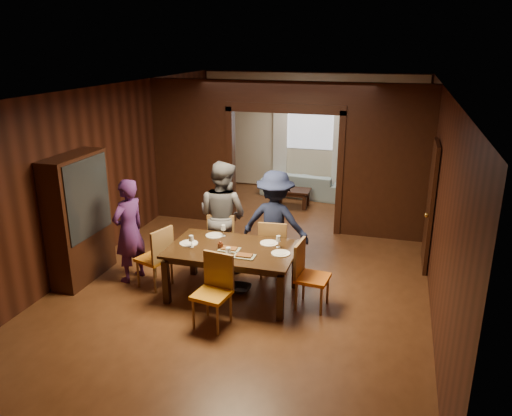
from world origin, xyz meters
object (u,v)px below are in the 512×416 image
(coffee_table, at_px, (292,198))
(hutch, at_px, (79,218))
(dining_table, at_px, (233,272))
(sofa, at_px, (303,184))
(chair_right, at_px, (313,276))
(person_grey, at_px, (223,215))
(person_navy, at_px, (275,222))
(chair_far_r, at_px, (274,248))
(chair_far_l, at_px, (223,239))
(chair_left, at_px, (154,256))
(chair_near, at_px, (212,292))
(person_purple, at_px, (129,231))

(coffee_table, bearing_deg, hutch, -118.42)
(dining_table, bearing_deg, sofa, 89.62)
(dining_table, distance_m, chair_right, 1.19)
(person_grey, relative_size, person_navy, 1.07)
(person_navy, height_order, chair_far_r, person_navy)
(chair_right, relative_size, chair_far_l, 1.00)
(chair_left, bearing_deg, chair_near, 75.23)
(sofa, height_order, chair_near, chair_near)
(person_navy, xyz_separation_m, hutch, (-2.86, -1.07, 0.15))
(person_grey, bearing_deg, chair_near, 122.74)
(person_grey, distance_m, dining_table, 1.15)
(dining_table, bearing_deg, chair_right, -0.86)
(person_purple, xyz_separation_m, chair_right, (2.90, -0.08, -0.34))
(chair_far_l, bearing_deg, chair_right, 140.73)
(chair_right, bearing_deg, person_grey, 66.68)
(dining_table, distance_m, chair_near, 0.87)
(chair_far_l, bearing_deg, person_navy, 173.71)
(chair_left, bearing_deg, person_purple, -84.04)
(chair_right, bearing_deg, chair_near, 131.33)
(person_grey, distance_m, chair_far_r, 1.00)
(chair_left, xyz_separation_m, chair_near, (1.26, -0.83, 0.00))
(person_purple, distance_m, person_navy, 2.29)
(person_purple, relative_size, coffee_table, 2.05)
(person_grey, bearing_deg, dining_table, 135.21)
(chair_far_r, bearing_deg, chair_far_l, -12.87)
(person_navy, relative_size, chair_right, 1.75)
(dining_table, xyz_separation_m, chair_far_l, (-0.48, 0.93, 0.10))
(chair_left, height_order, chair_far_r, same)
(person_grey, relative_size, chair_left, 1.86)
(coffee_table, relative_size, chair_left, 0.82)
(sofa, bearing_deg, dining_table, 95.90)
(sofa, relative_size, hutch, 1.00)
(coffee_table, bearing_deg, chair_far_r, -82.49)
(coffee_table, xyz_separation_m, hutch, (-2.42, -4.47, 0.80))
(dining_table, distance_m, chair_far_r, 0.92)
(chair_right, height_order, chair_near, same)
(sofa, height_order, chair_right, chair_right)
(coffee_table, distance_m, chair_right, 4.58)
(person_grey, relative_size, hutch, 0.90)
(chair_left, relative_size, chair_right, 1.00)
(coffee_table, relative_size, chair_near, 0.82)
(coffee_table, bearing_deg, chair_right, -74.33)
(chair_far_l, relative_size, hutch, 0.48)
(coffee_table, bearing_deg, person_navy, -82.63)
(coffee_table, height_order, chair_near, chair_near)
(person_purple, xyz_separation_m, person_grey, (1.23, 0.84, 0.08))
(chair_right, distance_m, hutch, 3.69)
(person_navy, relative_size, coffee_table, 2.12)
(chair_left, bearing_deg, chair_far_r, 135.22)
(person_grey, xyz_separation_m, chair_far_l, (-0.00, 0.02, -0.42))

